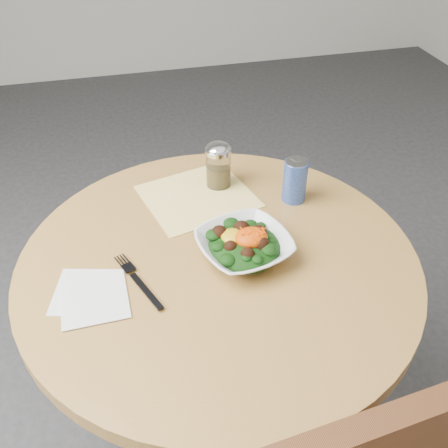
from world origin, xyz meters
TOP-DOWN VIEW (x-y plane):
  - ground at (0.00, 0.00)m, footprint 6.00×6.00m
  - table at (0.00, 0.00)m, footprint 0.90×0.90m
  - cloth_napkin at (0.00, 0.24)m, footprint 0.32×0.30m
  - paper_napkins at (-0.28, -0.06)m, footprint 0.16×0.18m
  - salad_bowl at (0.06, -0.01)m, footprint 0.24×0.24m
  - fork at (-0.19, -0.03)m, footprint 0.09×0.19m
  - spice_shaker at (0.07, 0.28)m, footprint 0.07×0.07m
  - beverage_can at (0.24, 0.17)m, footprint 0.06×0.06m

SIDE VIEW (x-z plane):
  - ground at x=0.00m, z-range 0.00..0.00m
  - table at x=0.00m, z-range 0.18..0.93m
  - cloth_napkin at x=0.00m, z-range 0.75..0.75m
  - paper_napkins at x=-0.28m, z-range 0.75..0.75m
  - fork at x=-0.19m, z-range 0.75..0.76m
  - salad_bowl at x=0.06m, z-range 0.74..0.82m
  - beverage_can at x=0.24m, z-range 0.75..0.87m
  - spice_shaker at x=0.07m, z-range 0.75..0.87m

